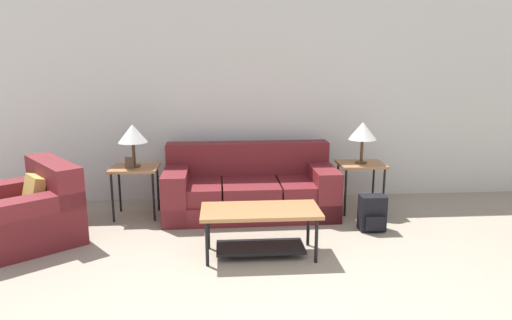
{
  "coord_description": "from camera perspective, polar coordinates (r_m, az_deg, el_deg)",
  "views": [
    {
      "loc": [
        -0.41,
        -2.05,
        1.83
      ],
      "look_at": [
        -0.06,
        2.62,
        0.8
      ],
      "focal_mm": 32.0,
      "sensor_mm": 36.0,
      "label": 1
    }
  ],
  "objects": [
    {
      "name": "backpack",
      "position": [
        5.16,
        14.33,
        -6.5
      ],
      "size": [
        0.28,
        0.26,
        0.39
      ],
      "color": "black",
      "rests_on": "ground_plane"
    },
    {
      "name": "wall_back",
      "position": [
        6.02,
        -0.34,
        7.34
      ],
      "size": [
        9.07,
        0.06,
        2.6
      ],
      "color": "silver",
      "rests_on": "ground_plane"
    },
    {
      "name": "table_lamp_left",
      "position": [
        5.45,
        -15.17,
        3.13
      ],
      "size": [
        0.33,
        0.33,
        0.5
      ],
      "color": "#472D1E",
      "rests_on": "side_table_left"
    },
    {
      "name": "coffee_table",
      "position": [
        4.34,
        0.55,
        -7.67
      ],
      "size": [
        1.12,
        0.52,
        0.46
      ],
      "color": "#A87042",
      "rests_on": "ground_plane"
    },
    {
      "name": "armchair",
      "position": [
        5.26,
        -26.53,
        -5.97
      ],
      "size": [
        1.35,
        1.38,
        0.8
      ],
      "color": "maroon",
      "rests_on": "ground_plane"
    },
    {
      "name": "couch",
      "position": [
        5.55,
        -0.79,
        -3.66
      ],
      "size": [
        2.04,
        0.97,
        0.82
      ],
      "color": "maroon",
      "rests_on": "ground_plane"
    },
    {
      "name": "picture_frame",
      "position": [
        5.46,
        -15.54,
        -0.33
      ],
      "size": [
        0.1,
        0.04,
        0.13
      ],
      "color": "#4C3828",
      "rests_on": "side_table_left"
    },
    {
      "name": "table_lamp_right",
      "position": [
        5.61,
        13.19,
        3.49
      ],
      "size": [
        0.33,
        0.33,
        0.5
      ],
      "color": "#472D1E",
      "rests_on": "side_table_right"
    },
    {
      "name": "side_table_right",
      "position": [
        5.7,
        12.97,
        -1.03
      ],
      "size": [
        0.54,
        0.46,
        0.6
      ],
      "color": "#A87042",
      "rests_on": "ground_plane"
    },
    {
      "name": "side_table_left",
      "position": [
        5.54,
        -14.9,
        -1.5
      ],
      "size": [
        0.54,
        0.46,
        0.6
      ],
      "color": "#A87042",
      "rests_on": "ground_plane"
    }
  ]
}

